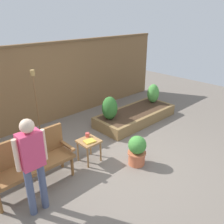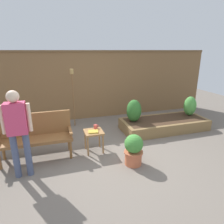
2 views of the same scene
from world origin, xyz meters
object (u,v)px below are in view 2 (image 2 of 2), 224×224
object	(u,v)px
potted_boxwood	(134,149)
tiki_torch	(73,88)
shrub_near_bench	(134,111)
book_on_table	(93,132)
cup_on_table	(96,127)
garden_bench	(35,133)
side_table	(94,135)
person_by_bench	(17,127)
shrub_far_corner	(190,106)

from	to	relation	value
potted_boxwood	tiki_torch	distance (m)	2.71
shrub_near_bench	tiki_torch	bearing A→B (deg)	147.77
book_on_table	potted_boxwood	world-z (taller)	potted_boxwood
book_on_table	tiki_torch	world-z (taller)	tiki_torch
cup_on_table	shrub_near_bench	size ratio (longest dim) A/B	0.19
cup_on_table	potted_boxwood	size ratio (longest dim) A/B	0.19
garden_bench	side_table	xyz separation A→B (m)	(1.19, -0.12, -0.15)
cup_on_table	garden_bench	bearing A→B (deg)	-179.32
tiki_torch	garden_bench	bearing A→B (deg)	-121.67
garden_bench	side_table	bearing A→B (deg)	-5.98
side_table	person_by_bench	xyz separation A→B (m)	(-1.39, -0.50, 0.54)
shrub_far_corner	tiki_torch	bearing A→B (deg)	164.05
cup_on_table	shrub_far_corner	distance (m)	3.06
side_table	tiki_torch	xyz separation A→B (m)	(-0.22, 1.69, 0.75)
side_table	cup_on_table	distance (m)	0.20
side_table	garden_bench	bearing A→B (deg)	174.02
garden_bench	shrub_near_bench	distance (m)	2.54
side_table	shrub_near_bench	world-z (taller)	shrub_near_bench
potted_boxwood	person_by_bench	size ratio (longest dim) A/B	0.40
side_table	shrub_near_bench	size ratio (longest dim) A/B	0.79
tiki_torch	side_table	bearing A→B (deg)	-82.69
book_on_table	shrub_far_corner	world-z (taller)	shrub_far_corner
cup_on_table	potted_boxwood	xyz separation A→B (m)	(0.55, -0.88, -0.20)
cup_on_table	shrub_near_bench	world-z (taller)	shrub_near_bench
tiki_torch	person_by_bench	xyz separation A→B (m)	(-1.17, -2.20, -0.21)
book_on_table	tiki_torch	bearing A→B (deg)	105.34
garden_bench	potted_boxwood	size ratio (longest dim) A/B	2.31
side_table	potted_boxwood	xyz separation A→B (m)	(0.63, -0.74, -0.07)
garden_bench	tiki_torch	size ratio (longest dim) A/B	0.87
potted_boxwood	shrub_near_bench	xyz separation A→B (m)	(0.65, 1.50, 0.28)
shrub_near_bench	tiki_torch	size ratio (longest dim) A/B	0.36
side_table	shrub_near_bench	distance (m)	1.49
shrub_near_bench	cup_on_table	bearing A→B (deg)	-152.82
shrub_near_bench	shrub_far_corner	size ratio (longest dim) A/B	1.07
side_table	cup_on_table	bearing A→B (deg)	61.21
garden_bench	book_on_table	distance (m)	1.18
side_table	shrub_far_corner	bearing A→B (deg)	13.79
shrub_far_corner	book_on_table	bearing A→B (deg)	-165.39
book_on_table	person_by_bench	distance (m)	1.51
cup_on_table	book_on_table	world-z (taller)	cup_on_table
shrub_near_bench	shrub_far_corner	world-z (taller)	shrub_near_bench
book_on_table	tiki_torch	size ratio (longest dim) A/B	0.13
shrub_far_corner	person_by_bench	xyz separation A→B (m)	(-4.46, -1.26, 0.35)
garden_bench	person_by_bench	world-z (taller)	person_by_bench
side_table	person_by_bench	world-z (taller)	person_by_bench
tiki_torch	person_by_bench	bearing A→B (deg)	-118.04
book_on_table	tiki_torch	distance (m)	1.87
shrub_far_corner	cup_on_table	bearing A→B (deg)	-168.40
tiki_torch	shrub_near_bench	bearing A→B (deg)	-32.23
garden_bench	cup_on_table	world-z (taller)	garden_bench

